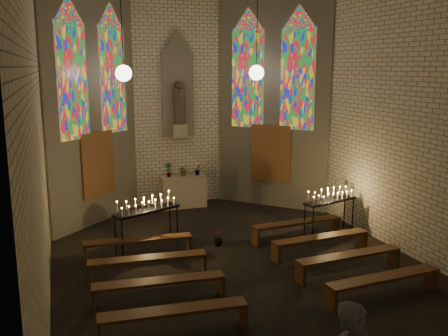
{
  "coord_description": "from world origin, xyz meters",
  "views": [
    {
      "loc": [
        -3.69,
        -9.46,
        4.38
      ],
      "look_at": [
        0.05,
        1.56,
        2.0
      ],
      "focal_mm": 40.0,
      "sensor_mm": 36.0,
      "label": 1
    }
  ],
  "objects_px": {
    "altar": "(183,191)",
    "votive_stand_left": "(147,207)",
    "votive_stand_right": "(330,198)",
    "aisle_flower_pot": "(218,238)"
  },
  "relations": [
    {
      "from": "altar",
      "to": "votive_stand_left",
      "type": "relative_size",
      "value": 0.82
    },
    {
      "from": "votive_stand_left",
      "to": "votive_stand_right",
      "type": "bearing_deg",
      "value": -29.22
    },
    {
      "from": "altar",
      "to": "votive_stand_left",
      "type": "distance_m",
      "value": 3.84
    },
    {
      "from": "votive_stand_left",
      "to": "votive_stand_right",
      "type": "relative_size",
      "value": 1.04
    },
    {
      "from": "votive_stand_right",
      "to": "altar",
      "type": "bearing_deg",
      "value": 111.79
    },
    {
      "from": "altar",
      "to": "aisle_flower_pot",
      "type": "relative_size",
      "value": 3.6
    },
    {
      "from": "altar",
      "to": "votive_stand_left",
      "type": "height_order",
      "value": "votive_stand_left"
    },
    {
      "from": "votive_stand_left",
      "to": "aisle_flower_pot",
      "type": "bearing_deg",
      "value": -34.68
    },
    {
      "from": "aisle_flower_pot",
      "to": "votive_stand_right",
      "type": "bearing_deg",
      "value": -2.58
    },
    {
      "from": "aisle_flower_pot",
      "to": "votive_stand_left",
      "type": "height_order",
      "value": "votive_stand_left"
    }
  ]
}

